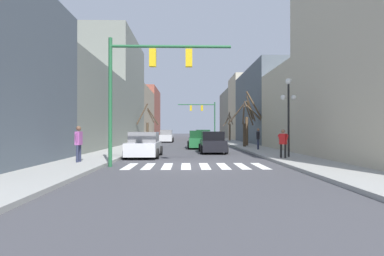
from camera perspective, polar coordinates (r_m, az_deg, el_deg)
ground_plane at (r=14.72m, az=0.61°, el=-7.18°), size 240.00×240.00×0.00m
sidewalk_left at (r=15.62m, az=-21.03°, el=-6.49°), size 2.86×90.00×0.15m
sidewalk_right at (r=15.96m, az=21.76°, el=-6.36°), size 2.86×90.00×0.15m
building_row_left at (r=47.09m, az=-13.12°, el=4.11°), size 6.00×70.53×13.97m
building_row_right at (r=38.64m, az=14.78°, el=4.46°), size 6.00×58.11×11.79m
crosswalk_stripes at (r=14.52m, az=0.64°, el=-7.27°), size 6.75×2.60×0.01m
traffic_signal_near at (r=14.63m, az=-8.97°, el=10.10°), size 5.83×0.28×6.13m
traffic_signal_far at (r=46.37m, az=2.35°, el=2.87°), size 5.79×0.28×6.04m
street_lamp_right_corner at (r=18.75m, az=17.91°, el=4.83°), size 0.95×0.36×4.67m
car_driving_toward_lane at (r=42.24m, az=-4.90°, el=-1.61°), size 1.99×4.35×1.74m
car_parked_left_mid at (r=28.22m, az=1.26°, el=-2.31°), size 2.10×4.45×1.67m
car_driving_away_lane at (r=22.88m, az=3.91°, el=-2.83°), size 1.99×4.24×1.62m
car_at_intersection at (r=37.93m, az=2.05°, el=-1.75°), size 2.13×4.11×1.75m
car_parked_left_near at (r=19.44m, az=-9.08°, el=-3.27°), size 2.11×4.35×1.61m
pedestrian_on_left_sidewalk at (r=17.83m, az=16.96°, el=-2.37°), size 0.50×0.60×1.63m
pedestrian_waiting_at_curb at (r=25.02m, az=12.48°, el=-1.66°), size 0.35×0.72×1.72m
pedestrian_crossing_street at (r=15.90m, az=-20.78°, el=-2.28°), size 0.26×0.77×1.79m
street_tree_right_mid at (r=28.94m, az=9.84°, el=0.34°), size 2.29×2.22×4.36m
street_tree_right_near at (r=31.05m, az=10.85°, el=1.33°), size 1.75×1.60×5.55m
street_tree_left_far at (r=44.52m, az=7.13°, el=0.04°), size 1.50×1.48×4.26m
street_tree_left_mid at (r=41.76m, az=-8.49°, el=0.62°), size 2.94×1.75×5.24m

